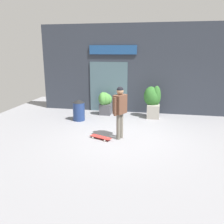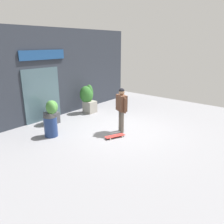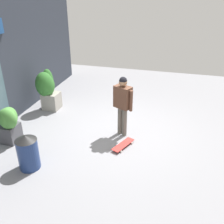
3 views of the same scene
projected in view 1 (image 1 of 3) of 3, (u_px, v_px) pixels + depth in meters
The scene contains 7 objects.
ground_plane at pixel (124, 137), 8.04m from camera, with size 12.00×12.00×0.00m, color gray.
building_facade at pixel (135, 70), 10.80m from camera, with size 8.79×0.31×3.94m.
skateboarder at pixel (120, 107), 7.62m from camera, with size 0.43×0.58×1.71m.
skateboard at pixel (101, 137), 7.82m from camera, with size 0.77×0.49×0.08m.
planter_box_left at pixel (152, 100), 10.14m from camera, with size 0.71×0.67×1.36m.
planter_box_right at pixel (105, 102), 10.62m from camera, with size 0.58×0.63×1.02m.
trash_bin at pixel (79, 110), 9.79m from camera, with size 0.49×0.49×0.87m.
Camera 1 is at (1.08, -7.50, 2.83)m, focal length 38.53 mm.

